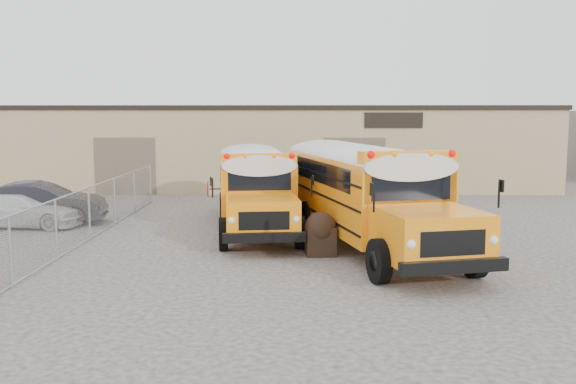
{
  "coord_description": "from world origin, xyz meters",
  "views": [
    {
      "loc": [
        1.09,
        -18.35,
        4.31
      ],
      "look_at": [
        0.74,
        3.39,
        1.6
      ],
      "focal_mm": 40.0,
      "sensor_mm": 36.0,
      "label": 1
    }
  ],
  "objects_px": {
    "school_bus_left": "(248,167)",
    "car_dark": "(39,203)",
    "car_white": "(22,210)",
    "school_bus_right": "(311,169)",
    "tarp_bundle": "(321,233)"
  },
  "relations": [
    {
      "from": "car_white",
      "to": "tarp_bundle",
      "type": "bearing_deg",
      "value": -110.08
    },
    {
      "from": "school_bus_left",
      "to": "car_white",
      "type": "distance_m",
      "value": 10.41
    },
    {
      "from": "school_bus_left",
      "to": "car_dark",
      "type": "xyz_separation_m",
      "value": [
        -7.64,
        -5.85,
        -0.91
      ]
    },
    {
      "from": "school_bus_left",
      "to": "car_dark",
      "type": "bearing_deg",
      "value": -142.53
    },
    {
      "from": "school_bus_right",
      "to": "car_white",
      "type": "height_order",
      "value": "school_bus_right"
    },
    {
      "from": "school_bus_left",
      "to": "school_bus_right",
      "type": "height_order",
      "value": "school_bus_right"
    },
    {
      "from": "car_dark",
      "to": "school_bus_left",
      "type": "bearing_deg",
      "value": -61.02
    },
    {
      "from": "school_bus_left",
      "to": "car_white",
      "type": "relative_size",
      "value": 2.33
    },
    {
      "from": "school_bus_left",
      "to": "tarp_bundle",
      "type": "bearing_deg",
      "value": -74.66
    },
    {
      "from": "school_bus_right",
      "to": "tarp_bundle",
      "type": "xyz_separation_m",
      "value": [
        0.12,
        -8.25,
        -1.23
      ]
    },
    {
      "from": "school_bus_left",
      "to": "school_bus_right",
      "type": "relative_size",
      "value": 0.9
    },
    {
      "from": "school_bus_left",
      "to": "school_bus_right",
      "type": "bearing_deg",
      "value": -44.34
    },
    {
      "from": "tarp_bundle",
      "to": "school_bus_right",
      "type": "bearing_deg",
      "value": 90.86
    },
    {
      "from": "school_bus_left",
      "to": "tarp_bundle",
      "type": "height_order",
      "value": "school_bus_left"
    },
    {
      "from": "school_bus_right",
      "to": "car_white",
      "type": "relative_size",
      "value": 2.59
    }
  ]
}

